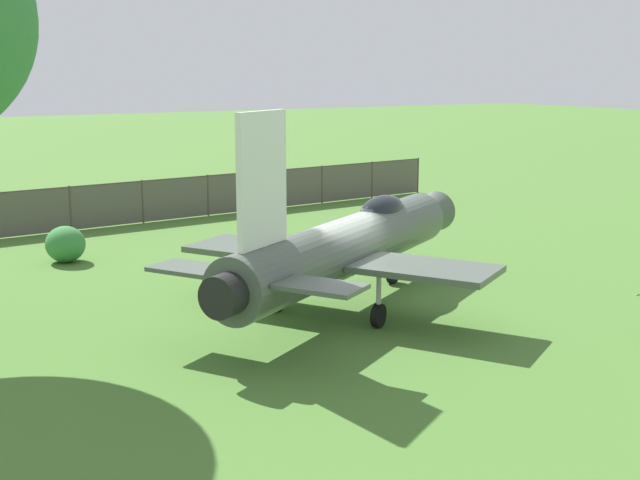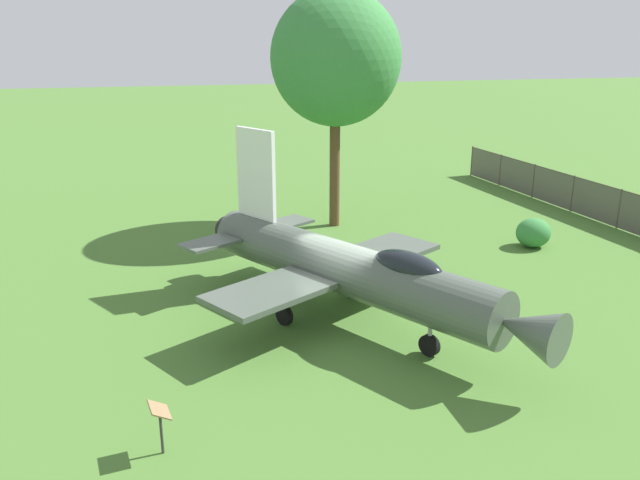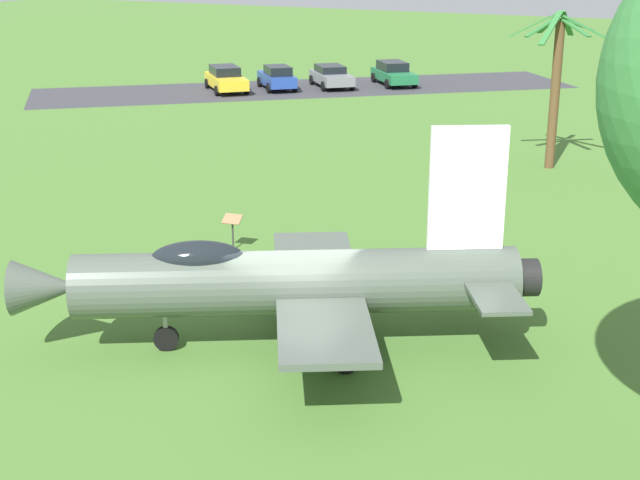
{
  "view_description": "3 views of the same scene",
  "coord_description": "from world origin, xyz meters",
  "px_view_note": "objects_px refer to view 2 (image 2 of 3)",
  "views": [
    {
      "loc": [
        -18.3,
        11.79,
        6.28
      ],
      "look_at": [
        0.13,
        0.69,
        1.92
      ],
      "focal_mm": 47.72,
      "sensor_mm": 36.0,
      "label": 1
    },
    {
      "loc": [
        -5.13,
        -16.91,
        8.2
      ],
      "look_at": [
        -0.62,
        0.47,
        2.46
      ],
      "focal_mm": 35.83,
      "sensor_mm": 36.0,
      "label": 2
    },
    {
      "loc": [
        17.74,
        9.66,
        9.45
      ],
      "look_at": [
        -0.67,
        0.28,
        2.58
      ],
      "focal_mm": 51.21,
      "sensor_mm": 36.0,
      "label": 3
    }
  ],
  "objects_px": {
    "display_jet": "(353,269)",
    "info_plaque": "(160,417)",
    "shrub_near_fence": "(533,233)",
    "shade_tree": "(335,59)"
  },
  "relations": [
    {
      "from": "shrub_near_fence",
      "to": "info_plaque",
      "type": "height_order",
      "value": "shrub_near_fence"
    },
    {
      "from": "display_jet",
      "to": "shade_tree",
      "type": "bearing_deg",
      "value": 136.76
    },
    {
      "from": "display_jet",
      "to": "shrub_near_fence",
      "type": "relative_size",
      "value": 8.25
    },
    {
      "from": "display_jet",
      "to": "info_plaque",
      "type": "relative_size",
      "value": 10.18
    },
    {
      "from": "display_jet",
      "to": "shade_tree",
      "type": "relative_size",
      "value": 1.14
    },
    {
      "from": "display_jet",
      "to": "shrub_near_fence",
      "type": "distance_m",
      "value": 10.7
    },
    {
      "from": "shade_tree",
      "to": "display_jet",
      "type": "bearing_deg",
      "value": -102.93
    },
    {
      "from": "display_jet",
      "to": "shrub_near_fence",
      "type": "bearing_deg",
      "value": 88.63
    },
    {
      "from": "shade_tree",
      "to": "shrub_near_fence",
      "type": "xyz_separation_m",
      "value": [
        6.96,
        -5.08,
        -6.71
      ]
    },
    {
      "from": "display_jet",
      "to": "info_plaque",
      "type": "distance_m",
      "value": 7.55
    }
  ]
}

